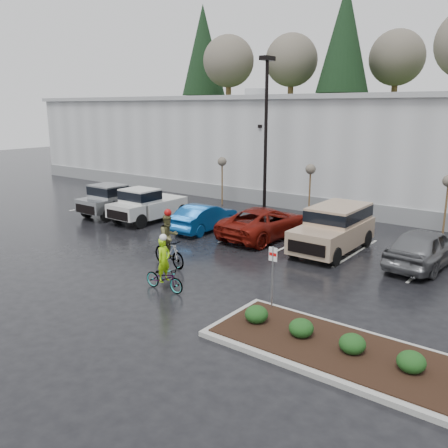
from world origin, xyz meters
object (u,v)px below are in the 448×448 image
Objects in this scene: sapling_east at (448,184)px; pickup_white at (152,203)px; fire_lane_sign at (273,271)px; cyclist_hivis at (164,273)px; car_blue at (204,217)px; car_red at (265,222)px; sapling_mid at (310,172)px; car_grey at (424,247)px; cyclist_olive at (169,246)px; sapling_west at (222,164)px; lamppost at (266,120)px; suv_tan at (333,230)px; pickup_silver at (120,199)px.

sapling_east reaches higher than pickup_white.
fire_lane_sign is 1.05× the size of cyclist_hivis.
car_red is (3.32, 0.78, 0.05)m from car_blue.
sapling_mid is 9.63m from car_grey.
pickup_white is at bearing 59.97° from cyclist_olive.
cyclist_olive is (6.03, -11.50, -1.85)m from sapling_west.
car_blue is at bearing 28.16° from cyclist_hivis.
lamppost is at bearing 20.67° from cyclist_olive.
sapling_east is at bearing -140.56° from car_red.
suv_tan is at bearing -122.45° from sapling_east.
sapling_west is 14.00m from sapling_east.
pickup_silver is (-17.14, -6.17, -1.75)m from sapling_east.
car_blue is (3.45, -6.06, -2.01)m from sapling_west.
sapling_west reaches higher than suv_tan.
sapling_east is at bearing -25.00° from cyclist_olive.
lamppost is at bearing -16.63° from car_grey.
lamppost reaches higher than pickup_silver.
pickup_silver is 13.14m from cyclist_hivis.
sapling_west is 1.45× the size of fire_lane_sign.
sapling_east is 0.62× the size of pickup_white.
cyclist_hivis is at bearing -114.85° from sapling_east.
car_red is at bearing 176.84° from suv_tan.
suv_tan is (6.51, -4.49, -4.66)m from lamppost.
sapling_east is 0.74× the size of car_blue.
suv_tan is at bearing -179.88° from car_red.
suv_tan reaches higher than car_grey.
pickup_white is 14.95m from car_grey.
cyclist_hivis is (-4.07, -0.73, -0.75)m from fire_lane_sign.
lamppost is 1.66× the size of car_red.
sapling_east is at bearing 0.00° from sapling_west.
car_grey is at bearing -21.68° from lamppost.
lamppost is at bearing -158.20° from sapling_mid.
sapling_west is 11.98m from suv_tan.
sapling_west is 7.14m from pickup_silver.
sapling_east is 0.62× the size of pickup_silver.
suv_tan is 3.93m from car_grey.
fire_lane_sign is 0.90× the size of cyclist_olive.
sapling_west is at bearing 85.27° from pickup_white.
car_red is 2.28× the size of cyclist_olive.
sapling_mid reaches higher than cyclist_hivis.
sapling_east is 15.05m from cyclist_hivis.
pickup_silver is at bearing -147.40° from sapling_mid.
cyclist_hivis reaches higher than car_red.
lamppost is at bearing 123.46° from fire_lane_sign.
suv_tan is 2.10× the size of cyclist_olive.
pickup_white is at bearing 9.43° from car_red.
car_blue is at bearing -175.38° from suv_tan.
car_grey is (2.62, 7.66, -0.58)m from fire_lane_sign.
sapling_east is at bearing 22.70° from pickup_white.
pickup_white is 11.12m from cyclist_hivis.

